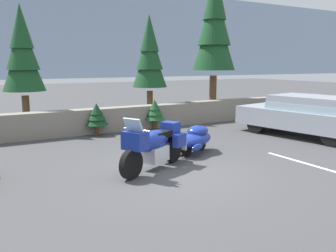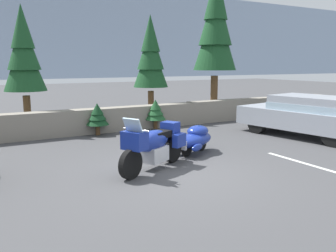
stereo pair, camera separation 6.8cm
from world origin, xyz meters
name	(u,v)px [view 1 (the left image)]	position (x,y,z in m)	size (l,w,h in m)	color
ground_plane	(176,173)	(0.00, 0.00, 0.00)	(80.00, 80.00, 0.00)	#424244
stone_guard_wall	(96,121)	(0.00, 5.62, 0.43)	(24.00, 0.58, 0.91)	gray
touring_motorcycle	(153,144)	(-0.33, 0.47, 0.62)	(2.13, 1.35, 1.33)	black
car_shaped_trailer	(195,139)	(1.43, 1.35, 0.41)	(2.13, 1.31, 0.76)	black
sedan_at_right_edge	(306,114)	(6.03, 1.37, 0.77)	(2.55, 4.74, 1.41)	black
pine_tree_tall	(214,25)	(5.99, 6.60, 4.20)	(1.94, 1.94, 6.71)	brown
pine_tree_secondary	(149,55)	(2.99, 7.15, 2.84)	(1.50, 1.50, 4.54)	brown
pine_tree_far_right	(22,53)	(-2.12, 7.17, 2.87)	(1.51, 1.51, 4.59)	brown
pine_sapling_near	(155,111)	(2.21, 5.23, 0.71)	(0.79, 0.79, 1.14)	brown
pine_sapling_farther	(97,115)	(-0.10, 5.17, 0.70)	(0.79, 0.79, 1.13)	brown
parking_stripe_marker	(324,169)	(3.25, -1.50, 0.00)	(0.12, 3.60, 0.01)	silver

